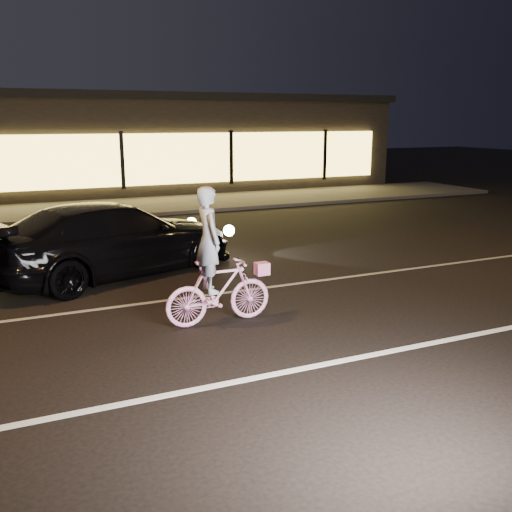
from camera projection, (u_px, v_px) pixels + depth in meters
name	position (u px, v px, depth m)	size (l,w,h in m)	color
ground	(311.00, 322.00, 9.09)	(90.00, 90.00, 0.00)	black
lane_stripe_near	(366.00, 356.00, 7.76)	(60.00, 0.12, 0.01)	silver
lane_stripe_far	(260.00, 288.00, 10.87)	(60.00, 0.10, 0.01)	gray
sidewalk	(134.00, 207.00, 20.62)	(30.00, 4.00, 0.12)	#383533
storefront	(103.00, 142.00, 25.43)	(25.40, 8.42, 4.20)	black
cyclist	(216.00, 276.00, 8.84)	(1.73, 0.60, 2.18)	#F73496
sedan	(115.00, 239.00, 11.67)	(5.62, 3.75, 1.51)	black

